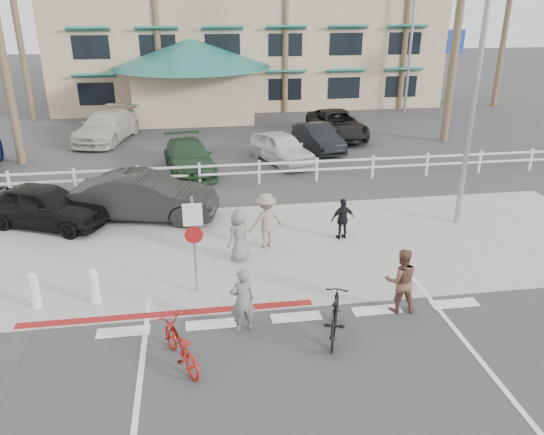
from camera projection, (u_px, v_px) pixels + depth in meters
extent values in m
plane|color=#333335|center=(301.00, 332.00, 12.04)|extent=(140.00, 140.00, 0.00)
cube|color=#333335|center=(322.00, 392.00, 10.21)|extent=(12.00, 16.00, 0.01)
cube|color=gray|center=(272.00, 247.00, 16.15)|extent=(22.00, 7.00, 0.01)
cube|color=#333335|center=(256.00, 201.00, 19.80)|extent=(40.00, 5.00, 0.01)
cube|color=#333335|center=(234.00, 140.00, 28.48)|extent=(50.00, 16.00, 0.01)
cube|color=maroon|center=(169.00, 314.00, 12.71)|extent=(7.00, 0.25, 0.02)
imported|color=#9C160F|center=(180.00, 345.00, 10.82)|extent=(1.23, 1.86, 0.92)
imported|color=slate|center=(242.00, 300.00, 11.81)|extent=(0.63, 0.48, 1.57)
imported|color=black|center=(335.00, 317.00, 11.66)|extent=(1.06, 1.85, 1.07)
imported|color=brown|center=(401.00, 281.00, 12.59)|extent=(0.86, 0.71, 1.63)
imported|color=gray|center=(266.00, 221.00, 15.88)|extent=(1.26, 0.97, 1.71)
imported|color=black|center=(343.00, 219.00, 16.50)|extent=(0.83, 0.46, 1.33)
imported|color=slate|center=(239.00, 235.00, 15.11)|extent=(0.88, 0.87, 1.54)
imported|color=black|center=(145.00, 197.00, 18.00)|extent=(5.06, 2.65, 1.59)
imported|color=black|center=(45.00, 206.00, 17.42)|extent=(4.56, 3.29, 1.44)
imported|color=#203D24|center=(189.00, 157.00, 22.97)|extent=(2.48, 4.80, 1.33)
imported|color=silver|center=(282.00, 148.00, 24.27)|extent=(2.92, 4.41, 1.39)
imported|color=black|center=(318.00, 138.00, 26.24)|extent=(2.06, 4.13, 1.30)
imported|color=beige|center=(107.00, 126.00, 28.04)|extent=(3.43, 5.73, 1.55)
imported|color=black|center=(337.00, 124.00, 28.67)|extent=(2.59, 5.29, 1.45)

